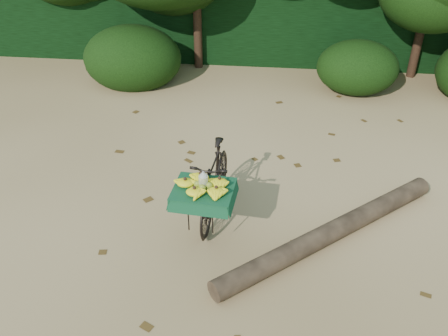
# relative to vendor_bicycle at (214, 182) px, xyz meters

# --- Properties ---
(ground) EXTENTS (80.00, 80.00, 0.00)m
(ground) POSITION_rel_vendor_bicycle_xyz_m (0.79, -0.15, -0.49)
(ground) COLOR tan
(ground) RESTS_ON ground
(vendor_bicycle) EXTENTS (0.73, 1.72, 0.96)m
(vendor_bicycle) POSITION_rel_vendor_bicycle_xyz_m (0.00, 0.00, 0.00)
(vendor_bicycle) COLOR black
(vendor_bicycle) RESTS_ON ground
(fallen_log) EXTENTS (2.79, 2.41, 0.25)m
(fallen_log) POSITION_rel_vendor_bicycle_xyz_m (1.49, -0.37, -0.37)
(fallen_log) COLOR brown
(fallen_log) RESTS_ON ground
(hedge_backdrop) EXTENTS (26.00, 1.80, 1.80)m
(hedge_backdrop) POSITION_rel_vendor_bicycle_xyz_m (0.79, 6.15, 0.41)
(hedge_backdrop) COLOR black
(hedge_backdrop) RESTS_ON ground
(bush_clumps) EXTENTS (8.80, 1.70, 0.90)m
(bush_clumps) POSITION_rel_vendor_bicycle_xyz_m (1.29, 4.15, -0.04)
(bush_clumps) COLOR black
(bush_clumps) RESTS_ON ground
(leaf_litter) EXTENTS (7.00, 7.30, 0.01)m
(leaf_litter) POSITION_rel_vendor_bicycle_xyz_m (0.79, 0.50, -0.49)
(leaf_litter) COLOR #4B3414
(leaf_litter) RESTS_ON ground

